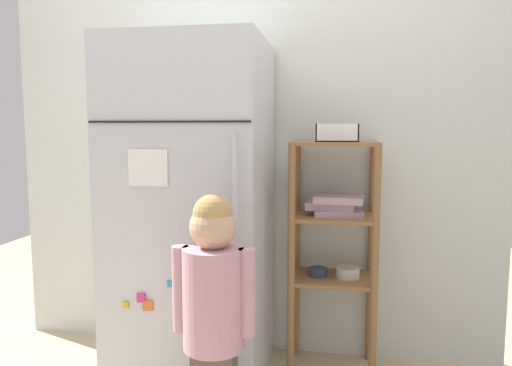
{
  "coord_description": "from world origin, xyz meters",
  "views": [
    {
      "loc": [
        0.48,
        -2.18,
        1.21
      ],
      "look_at": [
        0.09,
        0.02,
        0.96
      ],
      "focal_mm": 33.83,
      "sensor_mm": 36.0,
      "label": 1
    }
  ],
  "objects_px": {
    "refrigerator": "(193,213)",
    "fruit_bin": "(341,134)",
    "child_standing": "(214,297)",
    "pantry_shelf_unit": "(334,231)"
  },
  "relations": [
    {
      "from": "refrigerator",
      "to": "fruit_bin",
      "type": "xyz_separation_m",
      "value": [
        0.69,
        0.16,
        0.38
      ]
    },
    {
      "from": "pantry_shelf_unit",
      "to": "fruit_bin",
      "type": "relative_size",
      "value": 5.73
    },
    {
      "from": "child_standing",
      "to": "fruit_bin",
      "type": "relative_size",
      "value": 4.87
    },
    {
      "from": "refrigerator",
      "to": "fruit_bin",
      "type": "distance_m",
      "value": 0.81
    },
    {
      "from": "fruit_bin",
      "to": "child_standing",
      "type": "bearing_deg",
      "value": -123.32
    },
    {
      "from": "refrigerator",
      "to": "pantry_shelf_unit",
      "type": "distance_m",
      "value": 0.7
    },
    {
      "from": "refrigerator",
      "to": "child_standing",
      "type": "distance_m",
      "value": 0.62
    },
    {
      "from": "fruit_bin",
      "to": "pantry_shelf_unit",
      "type": "bearing_deg",
      "value": -168.6
    },
    {
      "from": "pantry_shelf_unit",
      "to": "fruit_bin",
      "type": "distance_m",
      "value": 0.47
    },
    {
      "from": "child_standing",
      "to": "fruit_bin",
      "type": "bearing_deg",
      "value": 56.68
    }
  ]
}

